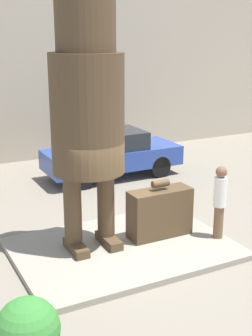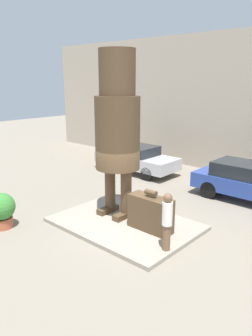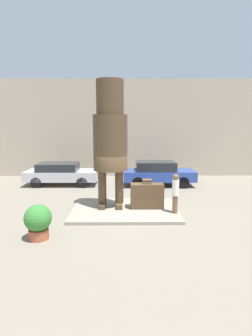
{
  "view_description": "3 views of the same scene",
  "coord_description": "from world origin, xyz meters",
  "px_view_note": "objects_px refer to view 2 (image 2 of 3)",
  "views": [
    {
      "loc": [
        -4.3,
        -8.42,
        4.7
      ],
      "look_at": [
        0.19,
        0.23,
        1.84
      ],
      "focal_mm": 50.0,
      "sensor_mm": 36.0,
      "label": 1
    },
    {
      "loc": [
        6.92,
        -7.58,
        4.82
      ],
      "look_at": [
        0.1,
        -0.05,
        2.06
      ],
      "focal_mm": 35.0,
      "sensor_mm": 36.0,
      "label": 2
    },
    {
      "loc": [
        -0.03,
        -11.33,
        3.85
      ],
      "look_at": [
        0.05,
        -0.18,
        2.01
      ],
      "focal_mm": 28.0,
      "sensor_mm": 36.0,
      "label": 3
    }
  ],
  "objects_px": {
    "statue_figure": "(117,122)",
    "tourist": "(167,219)",
    "planter_pot": "(1,209)",
    "giant_suitcase": "(150,213)",
    "parked_car_blue": "(249,181)",
    "parked_car_silver": "(135,158)"
  },
  "relations": [
    {
      "from": "statue_figure",
      "to": "tourist",
      "type": "height_order",
      "value": "statue_figure"
    },
    {
      "from": "statue_figure",
      "to": "planter_pot",
      "type": "relative_size",
      "value": 4.69
    },
    {
      "from": "giant_suitcase",
      "to": "parked_car_blue",
      "type": "distance_m",
      "value": 5.13
    },
    {
      "from": "tourist",
      "to": "parked_car_silver",
      "type": "relative_size",
      "value": 0.37
    },
    {
      "from": "statue_figure",
      "to": "tourist",
      "type": "bearing_deg",
      "value": -18.74
    },
    {
      "from": "statue_figure",
      "to": "tourist",
      "type": "relative_size",
      "value": 3.31
    },
    {
      "from": "planter_pot",
      "to": "tourist",
      "type": "bearing_deg",
      "value": 23.96
    },
    {
      "from": "parked_car_silver",
      "to": "parked_car_blue",
      "type": "height_order",
      "value": "parked_car_blue"
    },
    {
      "from": "parked_car_blue",
      "to": "tourist",
      "type": "bearing_deg",
      "value": -89.96
    },
    {
      "from": "statue_figure",
      "to": "planter_pot",
      "type": "distance_m",
      "value": 4.83
    },
    {
      "from": "statue_figure",
      "to": "planter_pot",
      "type": "bearing_deg",
      "value": -125.74
    },
    {
      "from": "statue_figure",
      "to": "planter_pot",
      "type": "height_order",
      "value": "statue_figure"
    },
    {
      "from": "parked_car_blue",
      "to": "statue_figure",
      "type": "bearing_deg",
      "value": -120.19
    },
    {
      "from": "tourist",
      "to": "parked_car_silver",
      "type": "bearing_deg",
      "value": 136.42
    },
    {
      "from": "statue_figure",
      "to": "parked_car_silver",
      "type": "distance_m",
      "value": 6.65
    },
    {
      "from": "parked_car_silver",
      "to": "planter_pot",
      "type": "height_order",
      "value": "parked_car_silver"
    },
    {
      "from": "planter_pot",
      "to": "parked_car_silver",
      "type": "bearing_deg",
      "value": 98.12
    },
    {
      "from": "statue_figure",
      "to": "giant_suitcase",
      "type": "xyz_separation_m",
      "value": [
        1.64,
        -0.23,
        -2.73
      ]
    },
    {
      "from": "statue_figure",
      "to": "parked_car_silver",
      "type": "height_order",
      "value": "statue_figure"
    },
    {
      "from": "giant_suitcase",
      "to": "parked_car_silver",
      "type": "distance_m",
      "value": 7.33
    },
    {
      "from": "statue_figure",
      "to": "tourist",
      "type": "xyz_separation_m",
      "value": [
        2.78,
        -0.94,
        -2.37
      ]
    },
    {
      "from": "parked_car_silver",
      "to": "planter_pot",
      "type": "distance_m",
      "value": 8.3
    }
  ]
}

